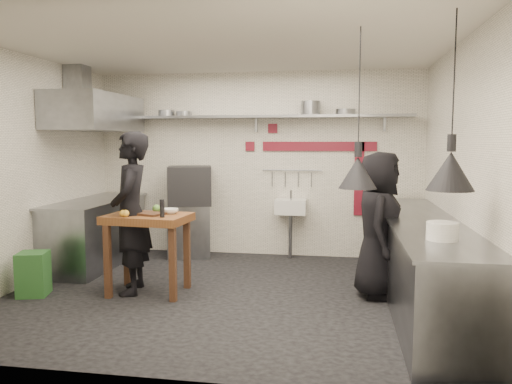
% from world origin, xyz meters
% --- Properties ---
extents(floor, '(5.00, 5.00, 0.00)m').
position_xyz_m(floor, '(0.00, 0.00, 0.00)').
color(floor, black).
rests_on(floor, ground).
extents(ceiling, '(5.00, 5.00, 0.00)m').
position_xyz_m(ceiling, '(0.00, 0.00, 2.80)').
color(ceiling, beige).
rests_on(ceiling, floor).
extents(wall_back, '(5.00, 0.04, 2.80)m').
position_xyz_m(wall_back, '(0.00, 2.10, 1.40)').
color(wall_back, white).
rests_on(wall_back, floor).
extents(wall_front, '(5.00, 0.04, 2.80)m').
position_xyz_m(wall_front, '(0.00, -2.10, 1.40)').
color(wall_front, white).
rests_on(wall_front, floor).
extents(wall_left, '(0.04, 4.20, 2.80)m').
position_xyz_m(wall_left, '(-2.50, 0.00, 1.40)').
color(wall_left, white).
rests_on(wall_left, floor).
extents(wall_right, '(0.04, 4.20, 2.80)m').
position_xyz_m(wall_right, '(2.50, 0.00, 1.40)').
color(wall_right, white).
rests_on(wall_right, floor).
extents(red_band_horiz, '(1.70, 0.02, 0.14)m').
position_xyz_m(red_band_horiz, '(0.95, 2.08, 1.68)').
color(red_band_horiz, maroon).
rests_on(red_band_horiz, wall_back).
extents(red_band_vert, '(0.14, 0.02, 1.10)m').
position_xyz_m(red_band_vert, '(1.55, 2.08, 1.20)').
color(red_band_vert, maroon).
rests_on(red_band_vert, wall_back).
extents(red_tile_a, '(0.14, 0.02, 0.14)m').
position_xyz_m(red_tile_a, '(0.25, 2.08, 1.95)').
color(red_tile_a, maroon).
rests_on(red_tile_a, wall_back).
extents(red_tile_b, '(0.14, 0.02, 0.14)m').
position_xyz_m(red_tile_b, '(-0.10, 2.08, 1.68)').
color(red_tile_b, maroon).
rests_on(red_tile_b, wall_back).
extents(back_shelf, '(4.60, 0.34, 0.04)m').
position_xyz_m(back_shelf, '(0.00, 1.92, 2.12)').
color(back_shelf, slate).
rests_on(back_shelf, wall_back).
extents(shelf_bracket_left, '(0.04, 0.06, 0.24)m').
position_xyz_m(shelf_bracket_left, '(-1.90, 2.07, 2.02)').
color(shelf_bracket_left, slate).
rests_on(shelf_bracket_left, wall_back).
extents(shelf_bracket_mid, '(0.04, 0.06, 0.24)m').
position_xyz_m(shelf_bracket_mid, '(0.00, 2.07, 2.02)').
color(shelf_bracket_mid, slate).
rests_on(shelf_bracket_mid, wall_back).
extents(shelf_bracket_right, '(0.04, 0.06, 0.24)m').
position_xyz_m(shelf_bracket_right, '(1.90, 2.07, 2.02)').
color(shelf_bracket_right, slate).
rests_on(shelf_bracket_right, wall_back).
extents(pan_far_left, '(0.29, 0.29, 0.09)m').
position_xyz_m(pan_far_left, '(-1.37, 1.92, 2.19)').
color(pan_far_left, slate).
rests_on(pan_far_left, back_shelf).
extents(pan_mid_left, '(0.30, 0.30, 0.07)m').
position_xyz_m(pan_mid_left, '(-1.09, 1.92, 2.18)').
color(pan_mid_left, slate).
rests_on(pan_mid_left, back_shelf).
extents(stock_pot, '(0.36, 0.36, 0.20)m').
position_xyz_m(stock_pot, '(0.83, 1.92, 2.24)').
color(stock_pot, slate).
rests_on(stock_pot, back_shelf).
extents(pan_right, '(0.35, 0.35, 0.08)m').
position_xyz_m(pan_right, '(1.33, 1.92, 2.18)').
color(pan_right, slate).
rests_on(pan_right, back_shelf).
extents(oven_stand, '(0.76, 0.72, 0.80)m').
position_xyz_m(oven_stand, '(-1.00, 1.79, 0.40)').
color(oven_stand, slate).
rests_on(oven_stand, floor).
extents(combi_oven, '(0.77, 0.74, 0.58)m').
position_xyz_m(combi_oven, '(-0.97, 1.75, 1.09)').
color(combi_oven, black).
rests_on(combi_oven, oven_stand).
extents(oven_door, '(0.49, 0.16, 0.46)m').
position_xyz_m(oven_door, '(-0.98, 1.53, 1.09)').
color(oven_door, maroon).
rests_on(oven_door, combi_oven).
extents(oven_glass, '(0.35, 0.11, 0.34)m').
position_xyz_m(oven_glass, '(-0.99, 1.45, 1.09)').
color(oven_glass, black).
rests_on(oven_glass, oven_door).
extents(hand_sink, '(0.46, 0.34, 0.22)m').
position_xyz_m(hand_sink, '(0.55, 1.92, 0.78)').
color(hand_sink, white).
rests_on(hand_sink, wall_back).
extents(sink_tap, '(0.03, 0.03, 0.14)m').
position_xyz_m(sink_tap, '(0.55, 1.92, 0.96)').
color(sink_tap, slate).
rests_on(sink_tap, hand_sink).
extents(sink_drain, '(0.06, 0.06, 0.66)m').
position_xyz_m(sink_drain, '(0.55, 1.88, 0.34)').
color(sink_drain, slate).
rests_on(sink_drain, floor).
extents(utensil_rail, '(0.90, 0.02, 0.02)m').
position_xyz_m(utensil_rail, '(0.55, 2.06, 1.32)').
color(utensil_rail, slate).
rests_on(utensil_rail, wall_back).
extents(counter_right, '(0.70, 3.80, 0.90)m').
position_xyz_m(counter_right, '(2.15, 0.00, 0.45)').
color(counter_right, slate).
rests_on(counter_right, floor).
extents(counter_right_top, '(0.76, 3.90, 0.03)m').
position_xyz_m(counter_right_top, '(2.15, 0.00, 0.92)').
color(counter_right_top, slate).
rests_on(counter_right_top, counter_right).
extents(plate_stack, '(0.33, 0.33, 0.15)m').
position_xyz_m(plate_stack, '(2.12, -1.15, 1.01)').
color(plate_stack, white).
rests_on(plate_stack, counter_right_top).
extents(small_bowl_right, '(0.26, 0.26, 0.05)m').
position_xyz_m(small_bowl_right, '(2.10, -1.10, 0.96)').
color(small_bowl_right, white).
rests_on(small_bowl_right, counter_right_top).
extents(counter_left, '(0.70, 1.90, 0.90)m').
position_xyz_m(counter_left, '(-2.15, 1.05, 0.45)').
color(counter_left, slate).
rests_on(counter_left, floor).
extents(counter_left_top, '(0.76, 2.00, 0.03)m').
position_xyz_m(counter_left_top, '(-2.15, 1.05, 0.92)').
color(counter_left_top, slate).
rests_on(counter_left_top, counter_left).
extents(extractor_hood, '(0.78, 1.60, 0.50)m').
position_xyz_m(extractor_hood, '(-2.10, 1.05, 2.15)').
color(extractor_hood, slate).
rests_on(extractor_hood, ceiling).
extents(hood_duct, '(0.28, 0.28, 0.50)m').
position_xyz_m(hood_duct, '(-2.35, 1.05, 2.55)').
color(hood_duct, slate).
rests_on(hood_duct, ceiling).
extents(green_bin, '(0.39, 0.39, 0.50)m').
position_xyz_m(green_bin, '(-2.17, -0.41, 0.25)').
color(green_bin, '#296128').
rests_on(green_bin, floor).
extents(prep_table, '(0.97, 0.72, 0.92)m').
position_xyz_m(prep_table, '(-0.90, -0.10, 0.46)').
color(prep_table, brown).
rests_on(prep_table, floor).
extents(cutting_board, '(0.41, 0.34, 0.02)m').
position_xyz_m(cutting_board, '(-0.89, -0.11, 0.93)').
color(cutting_board, '#4B2C1B').
rests_on(cutting_board, prep_table).
extents(pepper_mill, '(0.07, 0.07, 0.20)m').
position_xyz_m(pepper_mill, '(-0.66, -0.27, 1.02)').
color(pepper_mill, black).
rests_on(pepper_mill, prep_table).
extents(lemon_a, '(0.09, 0.09, 0.07)m').
position_xyz_m(lemon_a, '(-1.11, -0.31, 0.96)').
color(lemon_a, gold).
rests_on(lemon_a, prep_table).
extents(lemon_b, '(0.09, 0.09, 0.08)m').
position_xyz_m(lemon_b, '(-1.08, -0.30, 0.96)').
color(lemon_b, gold).
rests_on(lemon_b, prep_table).
extents(veg_ball, '(0.11, 0.11, 0.10)m').
position_xyz_m(veg_ball, '(-0.85, 0.05, 0.97)').
color(veg_ball, '#4E8031').
rests_on(veg_ball, prep_table).
extents(steel_tray, '(0.18, 0.13, 0.03)m').
position_xyz_m(steel_tray, '(-1.16, -0.04, 0.94)').
color(steel_tray, slate).
rests_on(steel_tray, prep_table).
extents(bowl, '(0.20, 0.20, 0.06)m').
position_xyz_m(bowl, '(-0.67, 0.01, 0.95)').
color(bowl, white).
rests_on(bowl, prep_table).
extents(heat_lamp_near, '(0.41, 0.41, 1.48)m').
position_xyz_m(heat_lamp_near, '(1.43, -0.73, 2.06)').
color(heat_lamp_near, black).
rests_on(heat_lamp_near, ceiling).
extents(heat_lamp_far, '(0.41, 0.41, 1.44)m').
position_xyz_m(heat_lamp_far, '(2.15, -1.24, 2.08)').
color(heat_lamp_far, black).
rests_on(heat_lamp_far, ceiling).
extents(chef_left, '(0.60, 0.77, 1.87)m').
position_xyz_m(chef_left, '(-1.10, -0.11, 0.93)').
color(chef_left, black).
rests_on(chef_left, floor).
extents(chef_right, '(0.60, 0.85, 1.64)m').
position_xyz_m(chef_right, '(1.71, 0.21, 0.82)').
color(chef_right, black).
rests_on(chef_right, floor).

